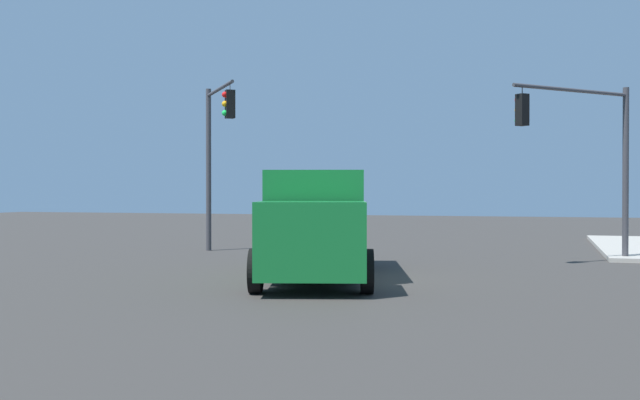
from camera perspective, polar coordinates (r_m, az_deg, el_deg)
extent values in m
plane|color=#33302D|center=(19.40, 2.58, -6.07)|extent=(100.00, 100.00, 0.00)
cube|color=#146B2D|center=(20.58, -0.23, -1.30)|extent=(3.86, 6.34, 2.44)
cube|color=#146B2D|center=(16.55, -0.68, -3.06)|extent=(2.81, 2.46, 1.70)
cube|color=black|center=(15.67, -0.80, -2.03)|extent=(1.97, 0.60, 0.88)
cube|color=#B2B2B7|center=(23.52, -0.01, -4.41)|extent=(2.28, 0.79, 0.21)
cube|color=white|center=(20.57, 3.14, -0.96)|extent=(1.31, 4.81, 0.36)
cube|color=white|center=(20.65, -3.59, -0.96)|extent=(1.31, 4.81, 0.36)
cylinder|color=black|center=(16.65, 3.61, -5.46)|extent=(0.53, 1.04, 1.00)
cylinder|color=black|center=(16.75, -4.93, -5.42)|extent=(0.53, 1.04, 1.00)
cylinder|color=black|center=(22.00, 3.12, -3.96)|extent=(0.53, 1.04, 1.00)
cylinder|color=black|center=(22.07, -3.34, -3.94)|extent=(0.53, 1.04, 1.00)
cylinder|color=black|center=(23.04, 3.05, -3.75)|extent=(0.53, 1.04, 1.00)
cylinder|color=black|center=(23.11, -3.12, -3.73)|extent=(0.53, 1.04, 1.00)
cylinder|color=#38383D|center=(26.52, 22.32, 2.00)|extent=(0.20, 0.20, 5.55)
cylinder|color=#38383D|center=(24.84, 18.74, 7.95)|extent=(3.54, 3.60, 0.12)
cylinder|color=#38383D|center=(23.32, 15.20, 8.13)|extent=(0.03, 0.03, 0.25)
cube|color=black|center=(23.25, 15.19, 6.67)|extent=(0.42, 0.42, 0.95)
sphere|color=red|center=(23.41, 14.89, 7.40)|extent=(0.20, 0.20, 0.20)
sphere|color=#EFA314|center=(23.38, 14.88, 6.65)|extent=(0.20, 0.20, 0.20)
sphere|color=#19CC4C|center=(23.35, 14.88, 5.89)|extent=(0.20, 0.20, 0.20)
cylinder|color=#38383D|center=(28.88, -8.51, 2.30)|extent=(0.20, 0.20, 6.19)
cylinder|color=#38383D|center=(27.19, -7.68, 8.42)|extent=(2.45, 3.22, 0.12)
cylinder|color=#38383D|center=(25.62, -6.89, 8.62)|extent=(0.03, 0.03, 0.25)
cube|color=black|center=(25.54, -6.89, 7.28)|extent=(0.42, 0.42, 0.95)
sphere|color=red|center=(25.54, -7.29, 7.99)|extent=(0.20, 0.20, 0.20)
sphere|color=#EFA314|center=(25.50, -7.29, 7.30)|extent=(0.20, 0.20, 0.20)
sphere|color=#19CC4C|center=(25.47, -7.29, 6.61)|extent=(0.20, 0.20, 0.20)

